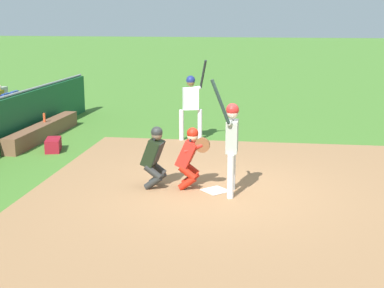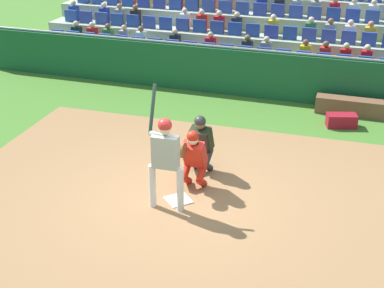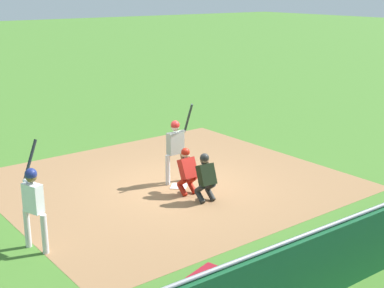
{
  "view_description": "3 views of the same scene",
  "coord_description": "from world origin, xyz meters",
  "views": [
    {
      "loc": [
        10.55,
        1.29,
        3.46
      ],
      "look_at": [
        0.28,
        -0.43,
        1.03
      ],
      "focal_mm": 51.62,
      "sensor_mm": 36.0,
      "label": 1
    },
    {
      "loc": [
        -3.13,
        8.65,
        5.56
      ],
      "look_at": [
        -0.02,
        -0.77,
        0.85
      ],
      "focal_mm": 52.26,
      "sensor_mm": 36.0,
      "label": 2
    },
    {
      "loc": [
        -8.07,
        -11.54,
        5.36
      ],
      "look_at": [
        0.37,
        -0.11,
        1.2
      ],
      "focal_mm": 50.34,
      "sensor_mm": 36.0,
      "label": 3
    }
  ],
  "objects": [
    {
      "name": "ground_plane",
      "position": [
        0.0,
        0.0,
        0.0
      ],
      "size": [
        160.0,
        160.0,
        0.0
      ],
      "primitive_type": "plane",
      "color": "#427228"
    },
    {
      "name": "infield_dirt_patch",
      "position": [
        0.0,
        0.5,
        0.0
      ],
      "size": [
        9.38,
        8.62,
        0.01
      ],
      "primitive_type": "cube",
      "rotation": [
        0.0,
        0.0,
        0.02
      ],
      "color": "#936944",
      "rests_on": "ground_plane"
    },
    {
      "name": "batter_at_plate",
      "position": [
        0.13,
        0.32,
        1.14
      ],
      "size": [
        0.68,
        0.52,
        2.31
      ],
      "color": "silver",
      "rests_on": "ground_plane"
    },
    {
      "name": "equipment_duffel_bag",
      "position": [
        -2.66,
        -4.6,
        0.16
      ],
      "size": [
        0.79,
        0.55,
        0.33
      ],
      "primitive_type": "cube",
      "rotation": [
        0.0,
        0.0,
        0.29
      ],
      "color": "maroon",
      "rests_on": "ground_plane"
    },
    {
      "name": "home_plate_umpire",
      "position": [
        -0.05,
        -1.26,
        0.71
      ],
      "size": [
        0.49,
        0.49,
        1.3
      ],
      "color": "#272826",
      "rests_on": "ground_plane"
    },
    {
      "name": "on_deck_batter",
      "position": [
        -4.58,
        -1.27,
        1.14
      ],
      "size": [
        0.54,
        0.84,
        2.29
      ],
      "color": "silver",
      "rests_on": "ground_plane"
    },
    {
      "name": "dugout_bench",
      "position": [
        -4.03,
        -5.49,
        0.22
      ],
      "size": [
        4.22,
        0.4,
        0.44
      ],
      "primitive_type": "cube",
      "color": "brown",
      "rests_on": "ground_plane"
    },
    {
      "name": "home_plate_marker",
      "position": [
        0.0,
        0.0,
        0.02
      ],
      "size": [
        0.62,
        0.62,
        0.02
      ],
      "primitive_type": "cube",
      "rotation": [
        0.0,
        0.0,
        0.79
      ],
      "color": "white",
      "rests_on": "infield_dirt_patch"
    },
    {
      "name": "catcher_crouching",
      "position": [
        -0.12,
        -0.54,
        0.72
      ],
      "size": [
        0.47,
        0.71,
        1.29
      ],
      "color": "#B31E0F",
      "rests_on": "ground_plane"
    },
    {
      "name": "water_bottle_on_bench",
      "position": [
        -4.24,
        -5.54,
        0.57
      ],
      "size": [
        0.07,
        0.07,
        0.27
      ],
      "primitive_type": "cylinder",
      "color": "#D84F28",
      "rests_on": "dugout_bench"
    }
  ]
}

